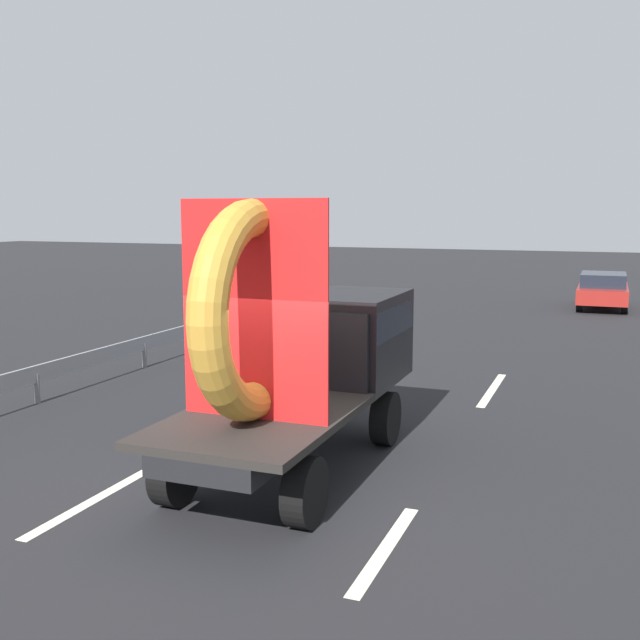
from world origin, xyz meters
The scene contains 8 objects.
ground_plane centered at (0.00, 0.00, 0.00)m, with size 120.00×120.00×0.00m, color black.
flatbed_truck centered at (0.09, 1.48, 1.64)m, with size 2.02×5.15×3.67m.
distant_sedan centered at (3.81, 20.67, 0.69)m, with size 1.69×3.94×1.29m.
guardrail centered at (-5.73, 4.24, 0.53)m, with size 0.10×13.60×0.71m.
lane_dash_left_near centered at (-1.77, -0.90, 0.00)m, with size 2.46×0.16×0.01m, color beige.
lane_dash_left_far centered at (-1.77, 6.80, 0.00)m, with size 2.99×0.16×0.01m, color beige.
lane_dash_right_near centered at (1.95, -0.87, 0.00)m, with size 2.22×0.16×0.01m, color beige.
lane_dash_right_far centered at (1.95, 6.65, 0.00)m, with size 2.92×0.16×0.01m, color beige.
Camera 1 is at (3.99, -8.00, 3.53)m, focal length 41.71 mm.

